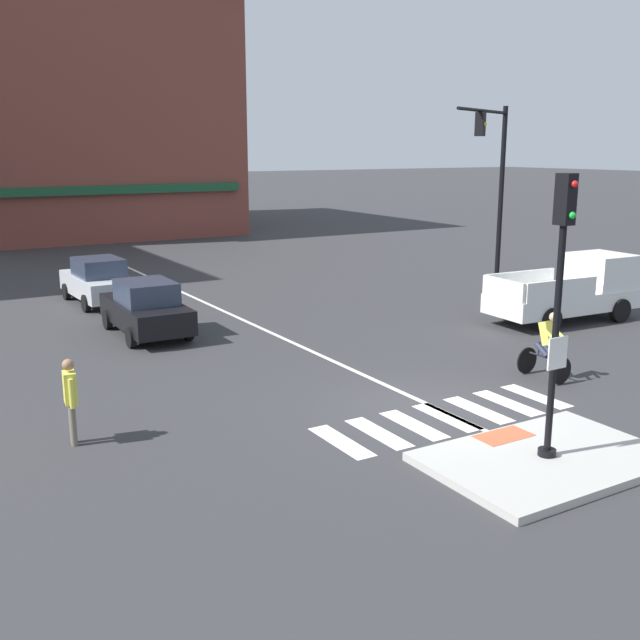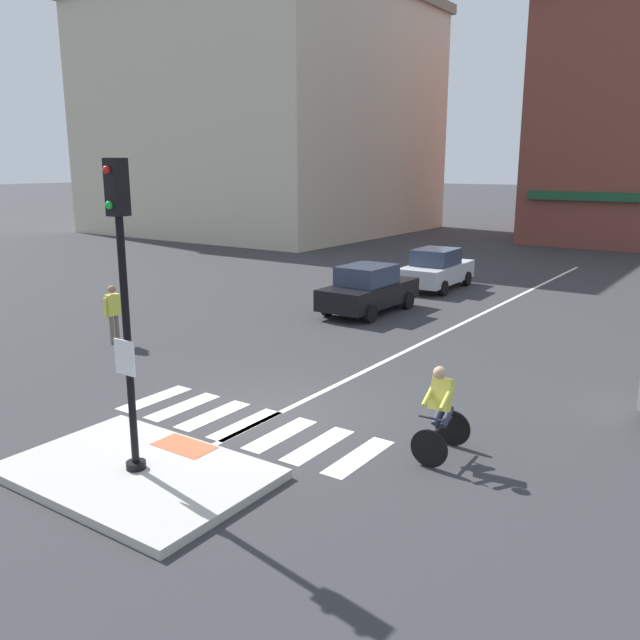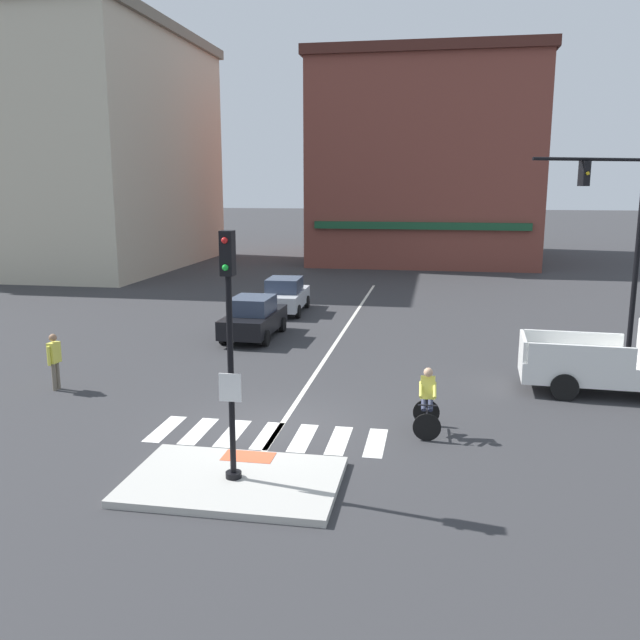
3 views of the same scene
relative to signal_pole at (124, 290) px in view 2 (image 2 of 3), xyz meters
name	(u,v)px [view 2 (image 2 of 3)]	position (x,y,z in m)	size (l,w,h in m)	color
ground_plane	(265,415)	(0.00, 3.31, -3.10)	(300.00, 300.00, 0.00)	#333335
traffic_island	(137,473)	(0.00, 0.01, -3.02)	(4.21, 2.82, 0.15)	#B2AFA8
tactile_pad_front	(184,446)	(0.00, 1.07, -2.94)	(1.10, 0.60, 0.01)	#DB5B38
signal_pole	(124,290)	(0.00, 0.00, 0.00)	(0.44, 0.38, 4.90)	black
crosswalk_stripe_a	(155,398)	(-2.59, 2.70, -3.09)	(0.44, 1.80, 0.01)	silver
crosswalk_stripe_b	(183,407)	(-1.73, 2.70, -3.09)	(0.44, 1.80, 0.01)	silver
crosswalk_stripe_c	(213,415)	(-0.86, 2.70, -3.09)	(0.44, 1.80, 0.01)	silver
crosswalk_stripe_d	(246,424)	(0.00, 2.70, -3.09)	(0.44, 1.80, 0.01)	silver
crosswalk_stripe_e	(281,434)	(0.86, 2.70, -3.09)	(0.44, 1.80, 0.01)	silver
crosswalk_stripe_f	(318,445)	(1.73, 2.70, -3.09)	(0.44, 1.80, 0.01)	silver
crosswalk_stripe_g	(359,457)	(2.59, 2.70, -3.09)	(0.44, 1.80, 0.01)	silver
lane_centre_line	(466,322)	(0.16, 13.31, -3.09)	(0.14, 28.00, 0.01)	silver
building_corner_left	(265,117)	(-24.53, 33.59, 5.21)	(21.06, 20.18, 16.57)	beige
car_silver_westbound_distant	(436,269)	(-3.11, 18.09, -2.29)	(1.96, 4.16, 1.64)	silver
car_black_westbound_far	(368,289)	(-3.12, 12.69, -2.29)	(1.89, 4.12, 1.64)	black
cyclist	(441,410)	(3.73, 3.50, -2.23)	(0.70, 1.11, 1.68)	black
pedestrian_at_curb_left	(113,310)	(-6.98, 5.17, -2.11)	(0.26, 0.55, 1.67)	#6B6051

